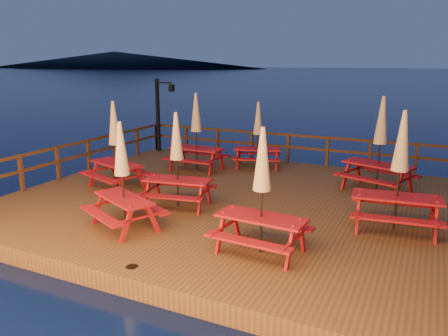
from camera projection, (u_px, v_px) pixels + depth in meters
The scene contains 14 objects.
ground at pixel (234, 212), 12.23m from camera, with size 500.00×500.00×0.00m, color #051432.
deck at pixel (234, 205), 12.18m from camera, with size 12.00×10.00×0.40m, color #4B3118.
deck_piles at pixel (234, 222), 12.30m from camera, with size 11.44×9.44×1.40m.
railing at pixel (258, 159), 13.50m from camera, with size 11.80×9.75×1.10m.
lamp_post at pixel (161, 109), 17.95m from camera, with size 0.85×0.18×3.00m.
headland_left at pixel (115, 60), 244.71m from camera, with size 180.00×84.00×9.00m, color black.
picnic_table_0 at pixel (400, 170), 9.49m from camera, with size 2.06×1.76×2.71m.
picnic_table_1 at pixel (115, 144), 12.79m from camera, with size 2.19×1.99×2.59m.
picnic_table_2 at pixel (196, 131), 14.90m from camera, with size 1.91×1.59×2.67m.
picnic_table_3 at pixel (258, 134), 15.31m from camera, with size 1.96×1.77×2.34m.
picnic_table_4 at pixel (380, 143), 12.42m from camera, with size 2.36×2.16×2.76m.
picnic_table_5 at pixel (177, 159), 11.14m from camera, with size 1.95×1.71×2.48m.
picnic_table_6 at pixel (122, 174), 9.68m from camera, with size 2.14×1.99×2.44m.
picnic_table_7 at pixel (262, 189), 8.40m from camera, with size 1.85×1.56×2.52m.
Camera 1 is at (4.76, -10.55, 4.12)m, focal length 35.00 mm.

